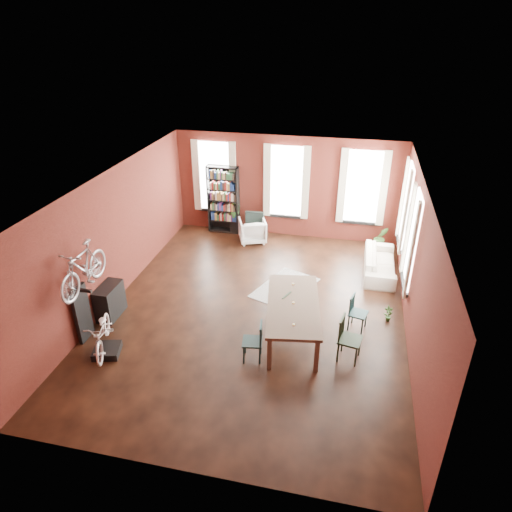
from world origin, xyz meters
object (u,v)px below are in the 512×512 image
(dining_table, at_px, (293,320))
(dining_chair_c, at_px, (350,340))
(dining_chair_d, at_px, (358,313))
(bike_trainer, at_px, (107,351))
(dining_chair_a, at_px, (252,341))
(bookshelf, at_px, (223,200))
(white_armchair, at_px, (252,229))
(plant_stand, at_px, (235,224))
(cream_sofa, at_px, (380,259))
(dining_chair_b, at_px, (280,308))
(bicycle_floor, at_px, (100,319))
(console_table, at_px, (110,301))

(dining_table, bearing_deg, dining_chair_c, -31.98)
(dining_chair_d, xyz_separation_m, bike_trainer, (-5.11, -2.04, -0.34))
(dining_chair_a, height_order, bookshelf, bookshelf)
(white_armchair, xyz_separation_m, bike_trainer, (-1.77, -5.96, -0.33))
(bike_trainer, height_order, plant_stand, plant_stand)
(dining_chair_c, distance_m, dining_chair_d, 1.10)
(dining_chair_c, relative_size, plant_stand, 1.83)
(white_armchair, relative_size, cream_sofa, 0.39)
(dining_chair_c, xyz_separation_m, bookshelf, (-4.27, 5.55, 0.61))
(white_armchair, height_order, bike_trainer, white_armchair)
(dining_chair_b, xyz_separation_m, cream_sofa, (2.28, 2.96, -0.02))
(white_armchair, height_order, bicycle_floor, bicycle_floor)
(dining_chair_c, xyz_separation_m, console_table, (-5.55, 0.35, -0.09))
(dining_chair_a, xyz_separation_m, dining_chair_c, (1.94, 0.43, 0.05))
(dining_chair_a, distance_m, bicycle_floor, 3.12)
(dining_chair_c, bearing_deg, dining_chair_a, 113.07)
(dining_table, relative_size, dining_chair_d, 2.93)
(dining_chair_b, relative_size, bookshelf, 0.38)
(dining_chair_d, height_order, bike_trainer, dining_chair_d)
(plant_stand, bearing_deg, dining_table, -62.21)
(console_table, bearing_deg, plant_stand, 72.35)
(bicycle_floor, bearing_deg, dining_chair_c, -10.41)
(dining_chair_c, height_order, bookshelf, bookshelf)
(plant_stand, bearing_deg, cream_sofa, -20.38)
(bike_trainer, bearing_deg, dining_chair_a, 9.91)
(console_table, bearing_deg, bike_trainer, -65.66)
(bike_trainer, xyz_separation_m, console_table, (-0.59, 1.30, 0.32))
(dining_chair_b, relative_size, bicycle_floor, 0.57)
(white_armchair, relative_size, bicycle_floor, 0.55)
(dining_table, xyz_separation_m, cream_sofa, (1.93, 3.31, -0.01))
(white_armchair, relative_size, plant_stand, 1.53)
(dining_chair_b, height_order, dining_chair_d, dining_chair_b)
(dining_chair_a, relative_size, cream_sofa, 0.42)
(dining_chair_d, bearing_deg, dining_table, 126.36)
(plant_stand, distance_m, bicycle_floor, 6.63)
(bookshelf, xyz_separation_m, console_table, (-1.28, -5.20, -0.70))
(bike_trainer, relative_size, bicycle_floor, 0.36)
(bike_trainer, bearing_deg, bookshelf, 83.93)
(bookshelf, bearing_deg, dining_chair_c, -52.39)
(cream_sofa, xyz_separation_m, plant_stand, (-4.58, 1.70, -0.14))
(dining_table, relative_size, dining_chair_b, 2.89)
(console_table, bearing_deg, dining_chair_a, -12.08)
(dining_chair_c, bearing_deg, dining_table, 77.71)
(dining_chair_b, distance_m, white_armchair, 4.42)
(dining_table, relative_size, plant_stand, 4.57)
(dining_chair_c, bearing_deg, bookshelf, 48.30)
(bookshelf, distance_m, console_table, 5.40)
(dining_chair_c, relative_size, console_table, 1.23)
(dining_chair_b, xyz_separation_m, dining_chair_d, (1.75, 0.20, -0.01))
(dining_chair_b, relative_size, console_table, 1.06)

